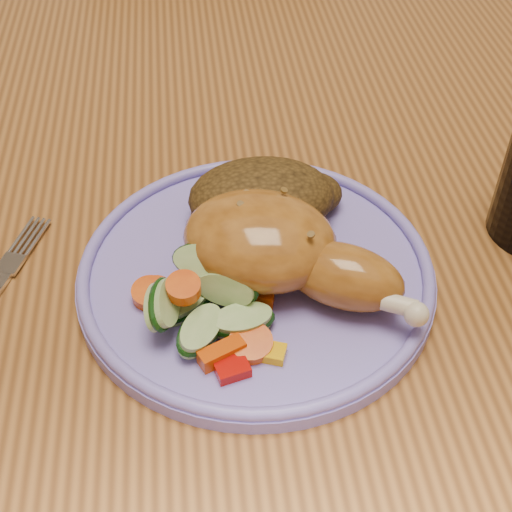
% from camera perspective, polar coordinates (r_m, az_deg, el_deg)
% --- Properties ---
extents(dining_table, '(0.90, 1.40, 0.75)m').
position_cam_1_polar(dining_table, '(0.68, 0.24, -1.93)').
color(dining_table, '#925927').
rests_on(dining_table, ground).
extents(chair_far, '(0.42, 0.42, 0.91)m').
position_cam_1_polar(chair_far, '(1.28, -3.06, 13.02)').
color(chair_far, '#4C2D16').
rests_on(chair_far, ground).
extents(plate, '(0.28, 0.28, 0.01)m').
position_cam_1_polar(plate, '(0.56, 0.00, -1.54)').
color(plate, '#7C6DD0').
rests_on(plate, dining_table).
extents(plate_rim, '(0.28, 0.28, 0.01)m').
position_cam_1_polar(plate_rim, '(0.55, 0.00, -0.75)').
color(plate_rim, '#7C6DD0').
rests_on(plate_rim, plate).
extents(chicken_leg, '(0.18, 0.15, 0.06)m').
position_cam_1_polar(chicken_leg, '(0.53, 1.92, 0.59)').
color(chicken_leg, '#A46422').
rests_on(chicken_leg, plate).
extents(rice_pilaf, '(0.13, 0.09, 0.05)m').
position_cam_1_polar(rice_pilaf, '(0.59, 0.68, 4.63)').
color(rice_pilaf, '#473011').
rests_on(rice_pilaf, plate).
extents(vegetable_pile, '(0.11, 0.12, 0.05)m').
position_cam_1_polar(vegetable_pile, '(0.51, -4.44, -3.87)').
color(vegetable_pile, '#A50A05').
rests_on(vegetable_pile, plate).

